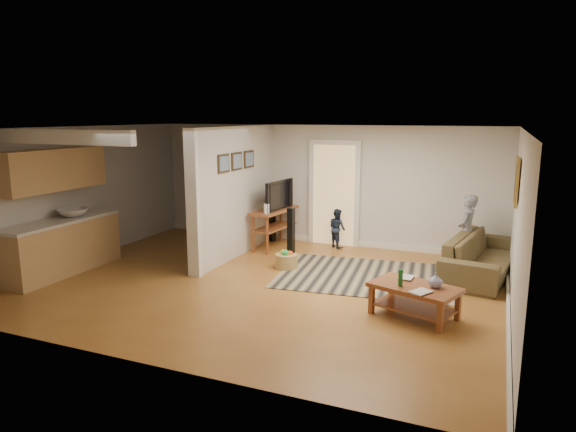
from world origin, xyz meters
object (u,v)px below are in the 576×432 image
(toy_basket, at_px, (286,260))
(toddler, at_px, (337,247))
(sofa, at_px, (481,275))
(speaker_right, at_px, (272,217))
(coffee_table, at_px, (416,293))
(tv_console, at_px, (275,213))
(child, at_px, (464,266))
(speaker_left, at_px, (291,238))

(toy_basket, bearing_deg, toddler, 77.48)
(sofa, distance_m, speaker_right, 4.41)
(coffee_table, height_order, tv_console, tv_console)
(sofa, xyz_separation_m, speaker_right, (-4.30, 0.83, 0.53))
(coffee_table, xyz_separation_m, toddler, (-2.10, 3.19, -0.35))
(child, bearing_deg, tv_console, -78.62)
(sofa, relative_size, toddler, 2.89)
(sofa, relative_size, tv_console, 1.77)
(speaker_right, bearing_deg, coffee_table, -18.66)
(toddler, bearing_deg, toy_basket, 115.00)
(toy_basket, relative_size, child, 0.31)
(toy_basket, xyz_separation_m, child, (2.94, 1.39, -0.15))
(toy_basket, relative_size, toddler, 0.49)
(speaker_right, relative_size, child, 0.80)
(coffee_table, relative_size, tv_console, 0.97)
(speaker_right, bearing_deg, child, 18.02)
(sofa, distance_m, toy_basket, 3.37)
(coffee_table, xyz_separation_m, speaker_right, (-3.55, 3.15, 0.18))
(child, relative_size, toddler, 1.61)
(sofa, bearing_deg, speaker_right, 88.39)
(toy_basket, bearing_deg, sofa, 15.61)
(speaker_right, bearing_deg, sofa, 12.03)
(sofa, height_order, toy_basket, toy_basket)
(tv_console, xyz_separation_m, child, (3.74, 0.13, -0.74))
(coffee_table, bearing_deg, child, 80.84)
(coffee_table, bearing_deg, tv_console, 140.78)
(coffee_table, bearing_deg, speaker_left, 148.19)
(sofa, xyz_separation_m, tv_console, (-4.04, 0.36, 0.74))
(coffee_table, bearing_deg, speaker_right, 138.39)
(coffee_table, xyz_separation_m, speaker_left, (-2.44, 1.52, 0.19))
(speaker_left, bearing_deg, speaker_right, 131.24)
(child, height_order, toddler, child)
(speaker_right, height_order, toy_basket, speaker_right)
(toy_basket, bearing_deg, tv_console, 122.08)
(speaker_right, relative_size, toy_basket, 2.63)
(sofa, distance_m, toddler, 2.98)
(toddler, bearing_deg, tv_console, 60.72)
(sofa, height_order, speaker_right, speaker_right)
(child, bearing_deg, speaker_right, -85.48)
(tv_console, distance_m, toddler, 1.49)
(coffee_table, distance_m, toddler, 3.83)
(coffee_table, height_order, toy_basket, coffee_table)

